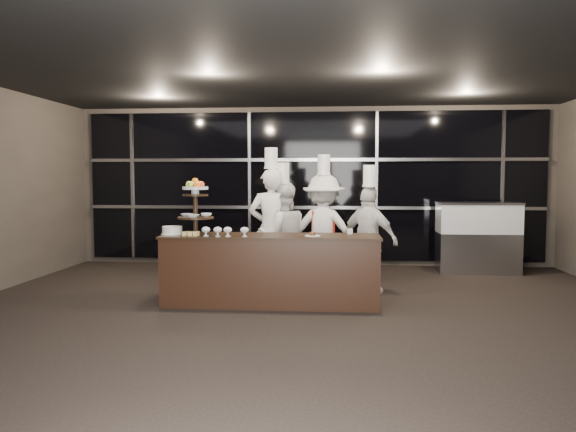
# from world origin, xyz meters

# --- Properties ---
(room) EXTENTS (10.00, 10.00, 10.00)m
(room) POSITION_xyz_m (0.00, 0.00, 1.50)
(room) COLOR black
(room) RESTS_ON ground
(window_wall) EXTENTS (8.60, 0.10, 2.80)m
(window_wall) POSITION_xyz_m (0.00, 4.94, 1.50)
(window_wall) COLOR black
(window_wall) RESTS_ON ground
(buffet_counter) EXTENTS (2.84, 0.74, 0.92)m
(buffet_counter) POSITION_xyz_m (-0.41, 1.54, 0.47)
(buffet_counter) COLOR black
(buffet_counter) RESTS_ON ground
(display_stand) EXTENTS (0.48, 0.48, 0.74)m
(display_stand) POSITION_xyz_m (-1.41, 1.54, 1.34)
(display_stand) COLOR black
(display_stand) RESTS_ON buffet_counter
(compotes) EXTENTS (0.61, 0.11, 0.12)m
(compotes) POSITION_xyz_m (-0.98, 1.32, 1.00)
(compotes) COLOR silver
(compotes) RESTS_ON buffet_counter
(layer_cake) EXTENTS (0.30, 0.30, 0.11)m
(layer_cake) POSITION_xyz_m (-1.71, 1.49, 0.97)
(layer_cake) COLOR white
(layer_cake) RESTS_ON buffet_counter
(pastry_squares) EXTENTS (0.20, 0.13, 0.05)m
(pastry_squares) POSITION_xyz_m (-1.43, 1.38, 0.95)
(pastry_squares) COLOR #E5CB70
(pastry_squares) RESTS_ON buffet_counter
(small_plate) EXTENTS (0.20, 0.20, 0.05)m
(small_plate) POSITION_xyz_m (0.14, 1.44, 0.94)
(small_plate) COLOR white
(small_plate) RESTS_ON buffet_counter
(chef_cup) EXTENTS (0.08, 0.08, 0.07)m
(chef_cup) POSITION_xyz_m (0.63, 1.79, 0.96)
(chef_cup) COLOR white
(chef_cup) RESTS_ON buffet_counter
(display_case) EXTENTS (1.39, 0.61, 1.24)m
(display_case) POSITION_xyz_m (2.92, 4.30, 0.69)
(display_case) COLOR #A5A5AA
(display_case) RESTS_ON ground
(chef_a) EXTENTS (0.71, 0.51, 2.11)m
(chef_a) POSITION_xyz_m (-0.51, 2.51, 0.93)
(chef_a) COLOR silver
(chef_a) RESTS_ON ground
(chef_b) EXTENTS (0.92, 0.81, 1.89)m
(chef_b) POSITION_xyz_m (-0.34, 2.56, 0.81)
(chef_b) COLOR white
(chef_b) RESTS_ON ground
(chef_c) EXTENTS (1.20, 0.82, 2.01)m
(chef_c) POSITION_xyz_m (0.26, 2.73, 0.87)
(chef_c) COLOR silver
(chef_c) RESTS_ON ground
(chef_d) EXTENTS (0.95, 0.84, 1.84)m
(chef_d) POSITION_xyz_m (0.92, 2.31, 0.79)
(chef_d) COLOR silver
(chef_d) RESTS_ON ground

